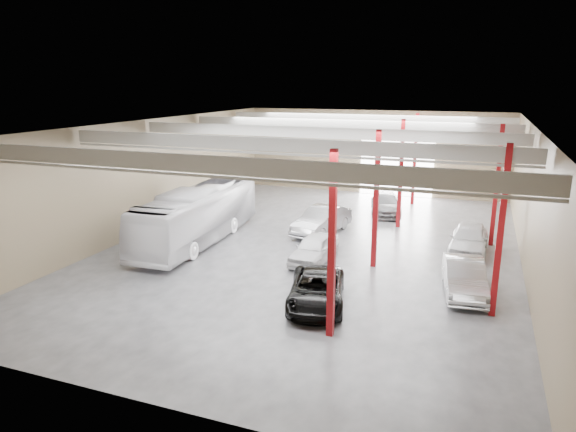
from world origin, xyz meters
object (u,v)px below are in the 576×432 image
Objects in this scene: car_right_far at (469,239)px; car_row_c at (386,204)px; coach_bus at (198,215)px; black_sedan at (317,290)px; car_row_a at (314,249)px; car_right_near at (464,277)px; car_row_b at (322,220)px.

car_row_c is at bearing 131.25° from car_right_far.
car_row_c is (9.19, 10.72, -0.89)m from coach_bus.
coach_bus is 2.36× the size of black_sedan.
car_row_a is 0.90× the size of car_right_near.
black_sedan is at bearing -67.45° from car_row_a.
car_right_far is at bearing -63.24° from car_row_c.
car_row_b is (-2.97, 10.40, 0.15)m from black_sedan.
car_row_b is 7.07m from car_row_c.
black_sedan is at bearing -101.89° from car_row_c.
car_right_far reaches higher than black_sedan.
car_row_c is (2.85, 6.47, -0.10)m from car_row_b.
car_row_a is at bearing -147.79° from car_right_far.
black_sedan is at bearing -62.39° from car_row_b.
car_row_c is 1.08× the size of car_right_near.
car_row_c is 1.05× the size of car_right_far.
car_row_a is at bearing -110.38° from car_row_c.
car_row_b reaches higher than car_row_a.
car_row_a is 5.34m from car_row_b.
black_sedan is 0.98× the size of car_row_c.
coach_bus is at bearing -142.89° from car_row_c.
car_right_far is at bearing 44.83° from black_sedan.
car_row_a is (-1.78, 5.20, 0.03)m from black_sedan.
coach_bus is 2.47× the size of car_right_near.
car_row_b is at bearing 176.83° from car_right_far.
car_row_b reaches higher than car_right_near.
car_right_near is (15.11, -2.62, -0.85)m from coach_bus.
car_row_c is 9.39m from car_right_far.
black_sedan is at bearing -156.41° from car_right_near.
car_row_a is (7.53, -0.95, -0.90)m from coach_bus.
coach_bus is 14.15m from car_row_c.
car_row_a is 0.88× the size of car_right_far.
coach_bus is at bearing 162.45° from car_right_near.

